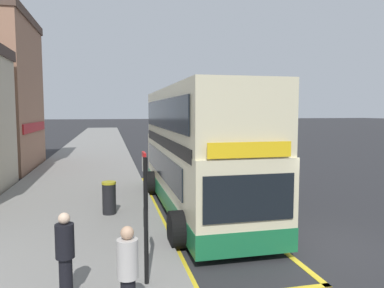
# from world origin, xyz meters

# --- Properties ---
(ground_plane) EXTENTS (260.00, 260.00, 0.00)m
(ground_plane) POSITION_xyz_m (0.00, 32.00, 0.00)
(ground_plane) COLOR #28282B
(pavement_near) EXTENTS (6.00, 76.00, 0.14)m
(pavement_near) POSITION_xyz_m (-7.00, 32.00, 0.07)
(pavement_near) COLOR gray
(pavement_near) RESTS_ON ground
(double_decker_bus) EXTENTS (3.27, 10.06, 4.40)m
(double_decker_bus) POSITION_xyz_m (-2.46, 4.31, 2.06)
(double_decker_bus) COLOR beige
(double_decker_bus) RESTS_ON ground
(bus_bay_markings) EXTENTS (2.84, 13.04, 0.01)m
(bus_bay_markings) POSITION_xyz_m (-2.58, 4.45, 0.01)
(bus_bay_markings) COLOR yellow
(bus_bay_markings) RESTS_ON ground
(bus_stop_sign) EXTENTS (0.09, 0.51, 2.63)m
(bus_stop_sign) POSITION_xyz_m (-4.89, -1.27, 1.70)
(bus_stop_sign) COLOR black
(bus_stop_sign) RESTS_ON pavement_near
(parked_car_grey_distant) EXTENTS (2.09, 4.20, 1.62)m
(parked_car_grey_distant) POSITION_xyz_m (5.02, 29.26, 0.80)
(parked_car_grey_distant) COLOR slate
(parked_car_grey_distant) RESTS_ON ground
(parked_car_teal_behind) EXTENTS (2.09, 4.20, 1.62)m
(parked_car_teal_behind) POSITION_xyz_m (2.74, 20.95, 0.80)
(parked_car_teal_behind) COLOR #196066
(parked_car_teal_behind) RESTS_ON ground
(pedestrian_waiting_near_sign) EXTENTS (0.34, 0.34, 1.65)m
(pedestrian_waiting_near_sign) POSITION_xyz_m (-5.32, -2.71, 1.03)
(pedestrian_waiting_near_sign) COLOR black
(pedestrian_waiting_near_sign) RESTS_ON pavement_near
(pedestrian_further_back) EXTENTS (0.34, 0.34, 1.63)m
(pedestrian_further_back) POSITION_xyz_m (-6.39, -1.63, 1.02)
(pedestrian_further_back) COLOR black
(pedestrian_further_back) RESTS_ON pavement_near
(litter_bin) EXTENTS (0.48, 0.48, 1.10)m
(litter_bin) POSITION_xyz_m (-5.62, 3.89, 0.69)
(litter_bin) COLOR black
(litter_bin) RESTS_ON pavement_near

